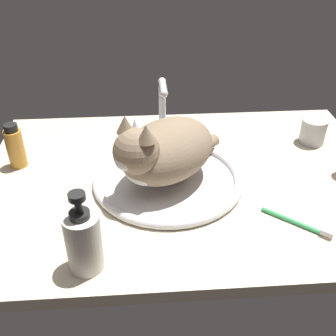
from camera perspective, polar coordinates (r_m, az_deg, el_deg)
The scene contains 8 objects.
countertop at distance 104.76cm, azimuth 2.45°, elevation -1.96°, with size 101.82×71.12×3.00cm, color beige.
sink_basin at distance 101.78cm, azimuth -0.00°, elevation -1.44°, with size 37.03×37.03×2.17cm.
faucet at distance 117.03cm, azimuth -0.76°, elevation 7.07°, with size 19.03×11.17×18.43cm.
cat at distance 95.74cm, azimuth -0.80°, elevation 2.34°, with size 30.81×30.67×18.67cm.
soap_pump_bottle at distance 78.09cm, azimuth -11.60°, elevation -9.82°, with size 6.74×6.74×17.35cm.
amber_bottle at distance 112.47cm, azimuth -20.36°, elevation 2.78°, with size 4.47×4.47×11.98cm.
metal_jar at distance 124.11cm, azimuth 19.43°, elevation 4.85°, with size 7.22×7.22×7.13cm.
toothbrush at distance 93.44cm, azimuth 17.53°, elevation -7.24°, with size 12.78×11.05×1.70cm.
Camera 1 is at (-10.61, -84.62, 62.35)cm, focal length 44.11 mm.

